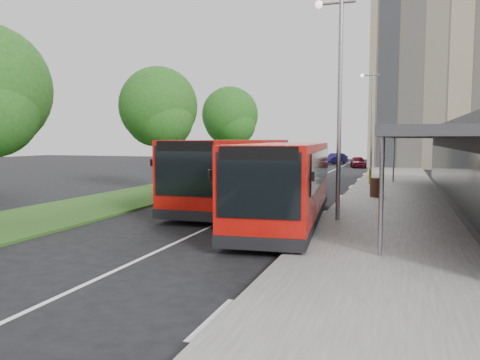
{
  "coord_description": "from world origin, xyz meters",
  "views": [
    {
      "loc": [
        6.33,
        -15.29,
        3.11
      ],
      "look_at": [
        0.34,
        2.16,
        1.5
      ],
      "focal_mm": 35.0,
      "sensor_mm": 36.0,
      "label": 1
    }
  ],
  "objects_px": {
    "litter_bin": "(375,187)",
    "car_near": "(358,162)",
    "tree_mid": "(159,112)",
    "bus_second": "(235,173)",
    "tree_far": "(230,119)",
    "car_far": "(335,158)",
    "lamp_post_near": "(337,95)",
    "bus_main": "(286,183)",
    "bollard": "(370,176)",
    "lamp_post_far": "(371,118)"
  },
  "relations": [
    {
      "from": "litter_bin",
      "to": "car_near",
      "type": "distance_m",
      "value": 28.09
    },
    {
      "from": "tree_mid",
      "to": "bus_second",
      "type": "relative_size",
      "value": 0.67
    },
    {
      "from": "tree_mid",
      "to": "tree_far",
      "type": "bearing_deg",
      "value": 90.0
    },
    {
      "from": "tree_mid",
      "to": "car_far",
      "type": "distance_m",
      "value": 36.45
    },
    {
      "from": "lamp_post_near",
      "to": "bus_main",
      "type": "xyz_separation_m",
      "value": [
        -1.73,
        -0.65,
        -3.2
      ]
    },
    {
      "from": "tree_mid",
      "to": "bollard",
      "type": "bearing_deg",
      "value": 34.06
    },
    {
      "from": "lamp_post_near",
      "to": "bus_main",
      "type": "height_order",
      "value": "lamp_post_near"
    },
    {
      "from": "bus_main",
      "to": "litter_bin",
      "type": "relative_size",
      "value": 10.9
    },
    {
      "from": "tree_far",
      "to": "litter_bin",
      "type": "xyz_separation_m",
      "value": [
        12.17,
        -11.42,
        -4.15
      ]
    },
    {
      "from": "car_far",
      "to": "bus_main",
      "type": "bearing_deg",
      "value": -61.01
    },
    {
      "from": "car_near",
      "to": "car_far",
      "type": "xyz_separation_m",
      "value": [
        -3.44,
        7.32,
        0.04
      ]
    },
    {
      "from": "car_near",
      "to": "bollard",
      "type": "bearing_deg",
      "value": -92.79
    },
    {
      "from": "lamp_post_near",
      "to": "car_far",
      "type": "height_order",
      "value": "lamp_post_near"
    },
    {
      "from": "bollard",
      "to": "car_far",
      "type": "relative_size",
      "value": 0.25
    },
    {
      "from": "bus_main",
      "to": "bollard",
      "type": "distance_m",
      "value": 15.61
    },
    {
      "from": "tree_mid",
      "to": "bus_second",
      "type": "distance_m",
      "value": 7.99
    },
    {
      "from": "bus_second",
      "to": "tree_mid",
      "type": "bearing_deg",
      "value": 146.14
    },
    {
      "from": "bollard",
      "to": "car_near",
      "type": "height_order",
      "value": "car_near"
    },
    {
      "from": "tree_mid",
      "to": "bus_second",
      "type": "height_order",
      "value": "tree_mid"
    },
    {
      "from": "lamp_post_near",
      "to": "tree_mid",
      "type": "bearing_deg",
      "value": 147.64
    },
    {
      "from": "bus_main",
      "to": "tree_far",
      "type": "bearing_deg",
      "value": 110.02
    },
    {
      "from": "lamp_post_far",
      "to": "tree_mid",
      "type": "bearing_deg",
      "value": -130.68
    },
    {
      "from": "tree_far",
      "to": "car_near",
      "type": "relative_size",
      "value": 2.0
    },
    {
      "from": "tree_far",
      "to": "bus_second",
      "type": "height_order",
      "value": "tree_far"
    },
    {
      "from": "lamp_post_far",
      "to": "litter_bin",
      "type": "bearing_deg",
      "value": -85.21
    },
    {
      "from": "bus_main",
      "to": "bollard",
      "type": "height_order",
      "value": "bus_main"
    },
    {
      "from": "lamp_post_far",
      "to": "car_far",
      "type": "height_order",
      "value": "lamp_post_far"
    },
    {
      "from": "lamp_post_far",
      "to": "bus_main",
      "type": "xyz_separation_m",
      "value": [
        -1.73,
        -20.65,
        -3.2
      ]
    },
    {
      "from": "tree_far",
      "to": "lamp_post_far",
      "type": "distance_m",
      "value": 11.17
    },
    {
      "from": "bollard",
      "to": "lamp_post_near",
      "type": "bearing_deg",
      "value": -91.31
    },
    {
      "from": "lamp_post_far",
      "to": "bus_second",
      "type": "height_order",
      "value": "lamp_post_far"
    },
    {
      "from": "bollard",
      "to": "litter_bin",
      "type": "bearing_deg",
      "value": -84.43
    },
    {
      "from": "lamp_post_far",
      "to": "bollard",
      "type": "relative_size",
      "value": 7.97
    },
    {
      "from": "lamp_post_far",
      "to": "car_far",
      "type": "xyz_separation_m",
      "value": [
        -5.62,
        22.85,
        -4.05
      ]
    },
    {
      "from": "lamp_post_far",
      "to": "car_far",
      "type": "bearing_deg",
      "value": 103.82
    },
    {
      "from": "litter_bin",
      "to": "car_far",
      "type": "height_order",
      "value": "car_far"
    },
    {
      "from": "tree_mid",
      "to": "bus_main",
      "type": "bearing_deg",
      "value": -39.31
    },
    {
      "from": "litter_bin",
      "to": "lamp_post_far",
      "type": "bearing_deg",
      "value": 94.79
    },
    {
      "from": "lamp_post_near",
      "to": "car_near",
      "type": "relative_size",
      "value": 2.16
    },
    {
      "from": "bollard",
      "to": "lamp_post_far",
      "type": "bearing_deg",
      "value": 93.72
    },
    {
      "from": "car_near",
      "to": "bus_main",
      "type": "bearing_deg",
      "value": -99.0
    },
    {
      "from": "bus_second",
      "to": "litter_bin",
      "type": "bearing_deg",
      "value": 37.12
    },
    {
      "from": "litter_bin",
      "to": "tree_mid",
      "type": "bearing_deg",
      "value": -177.28
    },
    {
      "from": "lamp_post_far",
      "to": "bollard",
      "type": "bearing_deg",
      "value": -86.28
    },
    {
      "from": "bollard",
      "to": "car_near",
      "type": "bearing_deg",
      "value": 96.92
    },
    {
      "from": "bus_main",
      "to": "litter_bin",
      "type": "height_order",
      "value": "bus_main"
    },
    {
      "from": "lamp_post_near",
      "to": "car_near",
      "type": "distance_m",
      "value": 35.83
    },
    {
      "from": "bus_main",
      "to": "lamp_post_far",
      "type": "bearing_deg",
      "value": 79.73
    },
    {
      "from": "bus_second",
      "to": "car_far",
      "type": "relative_size",
      "value": 2.69
    },
    {
      "from": "tree_far",
      "to": "lamp_post_far",
      "type": "xyz_separation_m",
      "value": [
        11.13,
        0.95,
        -0.07
      ]
    }
  ]
}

